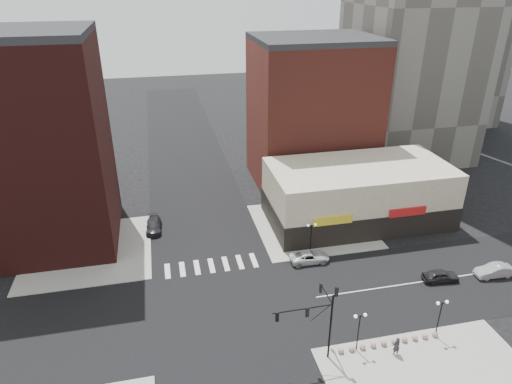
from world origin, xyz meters
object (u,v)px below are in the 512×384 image
object	(u,v)px
street_lamp_ne	(311,231)
dark_sedan_east	(441,276)
white_suv	(310,257)
silver_sedan	(494,271)
pedestrian	(396,346)
dark_sedan_north	(154,226)
street_lamp_se_b	(441,310)
street_lamp_se_a	(359,323)
traffic_signal	(319,313)

from	to	relation	value
street_lamp_ne	dark_sedan_east	distance (m)	15.16
white_suv	dark_sedan_east	xyz separation A→B (m)	(13.05, -6.74, 0.03)
street_lamp_ne	silver_sedan	xyz separation A→B (m)	(18.88, -8.76, -2.57)
silver_sedan	pedestrian	bearing A→B (deg)	-60.40
dark_sedan_north	dark_sedan_east	bearing A→B (deg)	-27.57
street_lamp_se_b	pedestrian	world-z (taller)	street_lamp_se_b
silver_sedan	pedestrian	xyz separation A→B (m)	(-16.64, -8.45, 0.35)
street_lamp_se_a	street_lamp_ne	world-z (taller)	same
dark_sedan_north	pedestrian	bearing A→B (deg)	-49.73
silver_sedan	dark_sedan_north	bearing A→B (deg)	-114.05
pedestrian	dark_sedan_east	bearing A→B (deg)	-142.95
white_suv	silver_sedan	size ratio (longest dim) A/B	1.08
pedestrian	traffic_signal	bearing A→B (deg)	-15.40
white_suv	dark_sedan_east	distance (m)	14.69
dark_sedan_north	silver_sedan	bearing A→B (deg)	-23.71
traffic_signal	pedestrian	size ratio (longest dim) A/B	4.08
street_lamp_ne	dark_sedan_north	size ratio (longest dim) A/B	0.88
white_suv	street_lamp_se_a	bearing A→B (deg)	179.37
dark_sedan_north	pedestrian	distance (m)	34.27
white_suv	silver_sedan	bearing A→B (deg)	-109.48
dark_sedan_east	dark_sedan_north	bearing A→B (deg)	65.63
street_lamp_se_b	dark_sedan_east	world-z (taller)	street_lamp_se_b
traffic_signal	street_lamp_ne	distance (m)	16.62
street_lamp_se_b	dark_sedan_east	size ratio (longest dim) A/B	1.03
dark_sedan_east	dark_sedan_north	xyz separation A→B (m)	(-30.96, 18.31, 0.00)
street_lamp_se_a	street_lamp_ne	bearing A→B (deg)	86.42
white_suv	dark_sedan_east	world-z (taller)	dark_sedan_east
dark_sedan_east	dark_sedan_north	world-z (taller)	dark_sedan_north
traffic_signal	pedestrian	xyz separation A→B (m)	(7.00, -1.38, -3.89)
dark_sedan_north	pedestrian	world-z (taller)	pedestrian
traffic_signal	dark_sedan_north	distance (m)	29.63
street_lamp_se_a	dark_sedan_north	bearing A→B (deg)	123.87
traffic_signal	street_lamp_se_a	world-z (taller)	traffic_signal
street_lamp_se_a	white_suv	world-z (taller)	street_lamp_se_a
traffic_signal	dark_sedan_north	size ratio (longest dim) A/B	1.64
white_suv	silver_sedan	distance (m)	20.79
dark_sedan_east	silver_sedan	world-z (taller)	silver_sedan
traffic_signal	silver_sedan	distance (m)	25.04
street_lamp_se_a	white_suv	xyz separation A→B (m)	(0.40, 14.50, -2.64)
traffic_signal	street_lamp_se_b	xyz separation A→B (m)	(11.76, -0.17, -1.67)
street_lamp_se_b	street_lamp_ne	world-z (taller)	same
white_suv	dark_sedan_east	bearing A→B (deg)	-116.33
dark_sedan_east	pedestrian	size ratio (longest dim) A/B	2.11
traffic_signal	dark_sedan_east	size ratio (longest dim) A/B	1.93
white_suv	street_lamp_se_b	bearing A→B (deg)	-151.38
street_lamp_ne	pedestrian	world-z (taller)	street_lamp_ne
pedestrian	dark_sedan_north	bearing A→B (deg)	-57.00
silver_sedan	white_suv	bearing A→B (deg)	-107.76
silver_sedan	pedestrian	size ratio (longest dim) A/B	2.29
street_lamp_se_a	pedestrian	distance (m)	4.11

